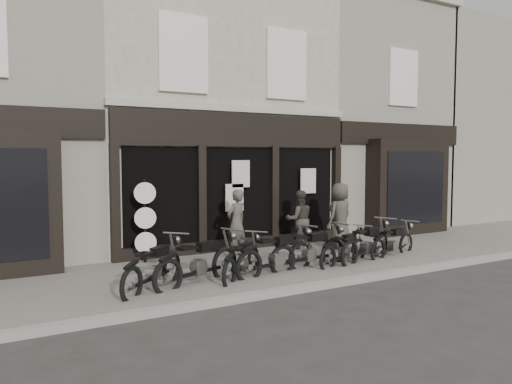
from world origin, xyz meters
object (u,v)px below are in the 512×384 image
motorcycle_5 (344,252)px  advert_sign_post (145,225)px  man_left (236,223)px  motorcycle_1 (199,266)px  man_centre (299,219)px  motorcycle_3 (277,258)px  motorcycle_6 (366,247)px  motorcycle_4 (310,253)px  motorcycle_0 (154,272)px  man_right (340,216)px  motorcycle_2 (242,264)px  motorcycle_7 (393,245)px

motorcycle_5 → advert_sign_post: size_ratio=0.91×
motorcycle_5 → man_left: size_ratio=1.12×
motorcycle_1 → motorcycle_5: 3.84m
man_left → man_centre: (2.11, 0.16, -0.05)m
man_left → motorcycle_3: bearing=67.5°
motorcycle_6 → motorcycle_1: bearing=161.6°
advert_sign_post → motorcycle_4: bearing=-22.7°
motorcycle_0 → motorcycle_1: motorcycle_1 is taller
man_left → motorcycle_6: bearing=122.5°
motorcycle_5 → motorcycle_0: bearing=159.8°
motorcycle_3 → motorcycle_5: (1.97, 0.02, -0.06)m
motorcycle_1 → advert_sign_post: advert_sign_post is taller
motorcycle_1 → man_right: man_right is taller
motorcycle_4 → motorcycle_5: size_ratio=1.17×
motorcycle_4 → advert_sign_post: bearing=138.0°
motorcycle_3 → motorcycle_4: (0.99, 0.11, -0.01)m
man_left → advert_sign_post: 2.34m
motorcycle_1 → motorcycle_2: size_ratio=1.31×
motorcycle_0 → motorcycle_3: bearing=-44.9°
motorcycle_7 → advert_sign_post: (-5.97, 2.38, 0.67)m
motorcycle_2 → motorcycle_6: bearing=-40.6°
motorcycle_1 → man_left: size_ratio=1.29×
motorcycle_5 → motorcycle_7: 1.78m
motorcycle_3 → motorcycle_6: motorcycle_3 is taller
motorcycle_7 → advert_sign_post: size_ratio=0.92×
motorcycle_4 → motorcycle_5: (0.98, -0.10, -0.05)m
motorcycle_1 → motorcycle_2: (1.04, 0.03, -0.06)m
motorcycle_7 → man_centre: (-1.58, 2.07, 0.56)m
motorcycle_4 → motorcycle_7: (2.76, 0.04, -0.05)m
motorcycle_2 → motorcycle_7: motorcycle_2 is taller
motorcycle_5 → motorcycle_3: bearing=162.0°
motorcycle_7 → motorcycle_6: bearing=170.9°
motorcycle_2 → motorcycle_7: (4.58, 0.06, -0.01)m
motorcycle_7 → man_left: bearing=138.6°
motorcycle_7 → man_left: (-3.68, 1.91, 0.61)m
man_centre → motorcycle_2: bearing=52.5°
motorcycle_2 → advert_sign_post: size_ratio=0.79×
motorcycle_6 → advert_sign_post: 5.57m
motorcycle_3 → motorcycle_7: (3.75, 0.15, -0.06)m
motorcycle_0 → motorcycle_4: (3.80, -0.05, 0.00)m
motorcycle_0 → man_left: (2.87, 1.90, 0.57)m
motorcycle_4 → man_centre: bearing=55.8°
motorcycle_7 → man_right: man_right is taller
man_right → motorcycle_7: bearing=94.3°
motorcycle_0 → motorcycle_5: 4.78m
motorcycle_7 → motorcycle_4: bearing=166.9°
motorcycle_6 → advert_sign_post: (-4.96, 2.47, 0.61)m
motorcycle_3 → man_right: bearing=15.8°
motorcycle_3 → man_centre: (2.17, 2.23, 0.50)m
man_left → advert_sign_post: (-2.29, 0.47, 0.06)m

